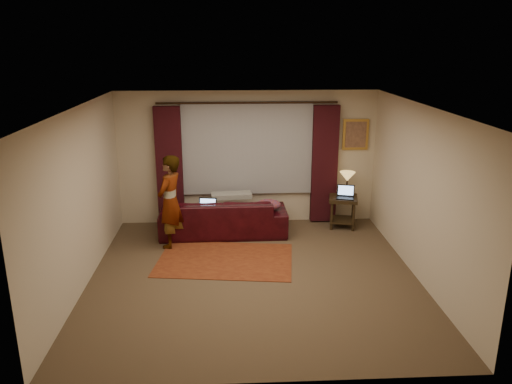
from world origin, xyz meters
TOP-DOWN VIEW (x-y plane):
  - floor at (0.00, 0.00)m, footprint 5.00×5.00m
  - ceiling at (0.00, 0.00)m, footprint 5.00×5.00m
  - wall_back at (0.00, 2.50)m, footprint 5.00×0.02m
  - wall_front at (0.00, -2.50)m, footprint 5.00×0.02m
  - wall_left at (-2.50, 0.00)m, footprint 0.02×5.00m
  - wall_right at (2.50, 0.00)m, footprint 0.02×5.00m
  - sheer_curtain at (0.00, 2.44)m, footprint 2.50×0.05m
  - drape_left at (-1.50, 2.39)m, footprint 0.50×0.14m
  - drape_right at (1.50, 2.39)m, footprint 0.50×0.14m
  - curtain_rod at (0.00, 2.39)m, footprint 0.04×0.04m
  - picture_frame at (2.10, 2.47)m, footprint 0.50×0.04m
  - sofa at (-0.48, 1.83)m, footprint 2.36×1.05m
  - throw_blanket at (-0.32, 2.03)m, footprint 0.78×0.37m
  - clothing_pile at (0.36, 1.75)m, footprint 0.56×0.50m
  - laptop_sofa at (-0.78, 1.69)m, footprint 0.39×0.41m
  - area_rug at (-0.44, 0.63)m, footprint 2.37×1.73m
  - end_table at (1.83, 2.07)m, footprint 0.63×0.63m
  - tiffany_lamp at (1.90, 2.14)m, footprint 0.37×0.37m
  - laptop_table at (1.84, 1.97)m, footprint 0.41×0.43m
  - person at (-1.38, 1.29)m, footprint 0.63×0.63m

SIDE VIEW (x-z plane):
  - floor at x=0.00m, z-range -0.01..0.00m
  - area_rug at x=-0.44m, z-range 0.00..0.01m
  - end_table at x=1.83m, z-range 0.00..0.61m
  - sofa at x=-0.48m, z-range 0.00..0.95m
  - clothing_pile at x=0.36m, z-range 0.47..0.67m
  - laptop_sofa at x=-0.78m, z-range 0.47..0.71m
  - laptop_table at x=1.84m, z-range 0.61..0.85m
  - person at x=-1.38m, z-range 0.00..1.64m
  - tiffany_lamp at x=1.90m, z-range 0.61..1.09m
  - throw_blanket at x=-0.32m, z-range 0.90..0.99m
  - drape_left at x=-1.50m, z-range 0.03..2.33m
  - drape_right at x=1.50m, z-range 0.03..2.33m
  - wall_back at x=0.00m, z-range 0.00..2.60m
  - wall_front at x=0.00m, z-range 0.00..2.60m
  - wall_left at x=-2.50m, z-range 0.00..2.60m
  - wall_right at x=2.50m, z-range 0.00..2.60m
  - sheer_curtain at x=0.00m, z-range 0.60..2.40m
  - picture_frame at x=2.10m, z-range 1.45..2.05m
  - curtain_rod at x=0.00m, z-range 0.68..4.08m
  - ceiling at x=0.00m, z-range 2.59..2.61m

